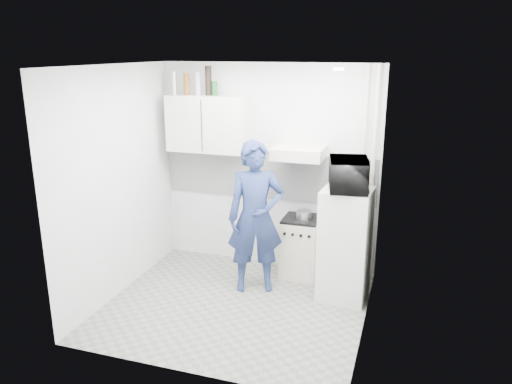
% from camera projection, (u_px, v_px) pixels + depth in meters
% --- Properties ---
extents(floor, '(2.80, 2.80, 0.00)m').
position_uv_depth(floor, '(236.00, 306.00, 5.56)').
color(floor, gray).
rests_on(floor, ground).
extents(ceiling, '(2.80, 2.80, 0.00)m').
position_uv_depth(ceiling, '(232.00, 65.00, 4.83)').
color(ceiling, white).
rests_on(ceiling, wall_back).
extents(wall_back, '(2.80, 0.00, 2.80)m').
position_uv_depth(wall_back, '(268.00, 168.00, 6.34)').
color(wall_back, silver).
rests_on(wall_back, floor).
extents(wall_left, '(0.00, 2.60, 2.60)m').
position_uv_depth(wall_left, '(118.00, 183.00, 5.61)').
color(wall_left, silver).
rests_on(wall_left, floor).
extents(wall_right, '(0.00, 2.60, 2.60)m').
position_uv_depth(wall_right, '(371.00, 206.00, 4.78)').
color(wall_right, silver).
rests_on(wall_right, floor).
extents(person, '(0.76, 0.63, 1.78)m').
position_uv_depth(person, '(256.00, 217.00, 5.73)').
color(person, navy).
rests_on(person, floor).
extents(stove, '(0.46, 0.46, 0.73)m').
position_uv_depth(stove, '(301.00, 248.00, 6.22)').
color(stove, beige).
rests_on(stove, floor).
extents(fridge, '(0.57, 0.57, 1.29)m').
position_uv_depth(fridge, '(345.00, 244.00, 5.59)').
color(fridge, silver).
rests_on(fridge, floor).
extents(stove_top, '(0.44, 0.44, 0.03)m').
position_uv_depth(stove_top, '(301.00, 219.00, 6.11)').
color(stove_top, black).
rests_on(stove_top, stove).
extents(saucepan, '(0.18, 0.18, 0.10)m').
position_uv_depth(saucepan, '(304.00, 215.00, 6.07)').
color(saucepan, silver).
rests_on(saucepan, stove_top).
extents(microwave, '(0.67, 0.52, 0.33)m').
position_uv_depth(microwave, '(349.00, 174.00, 5.37)').
color(microwave, black).
rests_on(microwave, fridge).
extents(bottle_a, '(0.06, 0.06, 0.28)m').
position_uv_depth(bottle_a, '(174.00, 83.00, 6.24)').
color(bottle_a, silver).
rests_on(bottle_a, upper_cabinet).
extents(bottle_b, '(0.07, 0.07, 0.27)m').
position_uv_depth(bottle_b, '(187.00, 84.00, 6.19)').
color(bottle_b, brown).
rests_on(bottle_b, upper_cabinet).
extents(bottle_c, '(0.07, 0.07, 0.27)m').
position_uv_depth(bottle_c, '(198.00, 84.00, 6.14)').
color(bottle_c, '#B2B7BC').
rests_on(bottle_c, upper_cabinet).
extents(bottle_d, '(0.08, 0.08, 0.35)m').
position_uv_depth(bottle_d, '(208.00, 81.00, 6.09)').
color(bottle_d, black).
rests_on(bottle_d, upper_cabinet).
extents(canister_a, '(0.07, 0.07, 0.17)m').
position_uv_depth(canister_a, '(215.00, 88.00, 6.09)').
color(canister_a, '#144C1E').
rests_on(canister_a, upper_cabinet).
extents(upper_cabinet, '(1.00, 0.35, 0.70)m').
position_uv_depth(upper_cabinet, '(207.00, 124.00, 6.25)').
color(upper_cabinet, silver).
rests_on(upper_cabinet, wall_back).
extents(range_hood, '(0.60, 0.50, 0.14)m').
position_uv_depth(range_hood, '(299.00, 153.00, 5.90)').
color(range_hood, beige).
rests_on(range_hood, wall_back).
extents(backsplash, '(2.74, 0.03, 0.60)m').
position_uv_depth(backsplash, '(268.00, 175.00, 6.35)').
color(backsplash, white).
rests_on(backsplash, wall_back).
extents(pipe_a, '(0.05, 0.05, 2.60)m').
position_uv_depth(pipe_a, '(372.00, 177.00, 5.88)').
color(pipe_a, beige).
rests_on(pipe_a, floor).
extents(pipe_b, '(0.04, 0.04, 2.60)m').
position_uv_depth(pipe_b, '(362.00, 176.00, 5.91)').
color(pipe_b, beige).
rests_on(pipe_b, floor).
extents(ceiling_spot_fixture, '(0.10, 0.10, 0.02)m').
position_uv_depth(ceiling_spot_fixture, '(339.00, 69.00, 4.73)').
color(ceiling_spot_fixture, white).
rests_on(ceiling_spot_fixture, ceiling).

